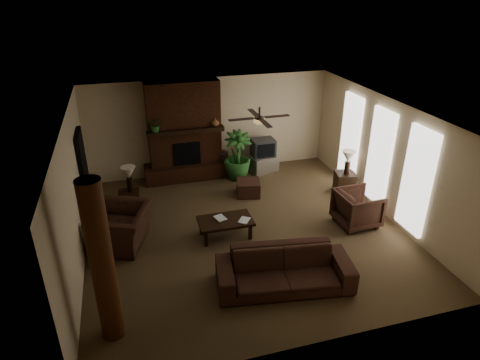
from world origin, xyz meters
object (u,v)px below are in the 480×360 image
object	(u,v)px
coffee_table	(225,222)
sofa	(285,264)
log_column	(102,264)
armchair_right	(358,207)
armchair_left	(121,221)
lamp_right	(348,158)
side_table_right	(345,182)
ottoman	(248,188)
tv_stand	(263,163)
side_table_left	(130,202)
floor_plant	(238,166)
lamp_left	(129,175)
floor_vase	(223,161)

from	to	relation	value
coffee_table	sofa	bearing A→B (deg)	-71.53
log_column	armchair_right	world-z (taller)	log_column
armchair_left	log_column	bearing A→B (deg)	14.55
lamp_right	side_table_right	bearing A→B (deg)	90.00
lamp_right	ottoman	bearing A→B (deg)	167.25
tv_stand	side_table_left	world-z (taller)	side_table_left
armchair_left	floor_plant	size ratio (longest dim) A/B	0.92
log_column	sofa	bearing A→B (deg)	6.38
floor_plant	lamp_right	world-z (taller)	lamp_right
armchair_right	tv_stand	distance (m)	3.64
ottoman	side_table_left	distance (m)	3.08
sofa	lamp_left	distance (m)	4.53
lamp_left	tv_stand	bearing A→B (deg)	19.31
lamp_left	side_table_right	world-z (taller)	lamp_left
tv_stand	floor_plant	size ratio (longest dim) A/B	0.60
tv_stand	floor_vase	xyz separation A→B (m)	(-1.22, 0.13, 0.18)
log_column	lamp_left	xyz separation A→B (m)	(0.52, 4.02, -0.40)
log_column	floor_vase	world-z (taller)	log_column
tv_stand	log_column	bearing A→B (deg)	-147.47
floor_vase	side_table_right	xyz separation A→B (m)	(2.90, -2.00, -0.16)
ottoman	lamp_left	size ratio (longest dim) A/B	0.92
side_table_left	side_table_right	bearing A→B (deg)	-4.69
coffee_table	floor_vase	bearing A→B (deg)	77.23
floor_vase	sofa	bearing A→B (deg)	-91.01
armchair_right	ottoman	world-z (taller)	armchair_right
armchair_right	ottoman	bearing A→B (deg)	40.91
log_column	tv_stand	distance (m)	7.06
sofa	lamp_right	bearing A→B (deg)	55.00
coffee_table	side_table_right	size ratio (longest dim) A/B	2.18
ottoman	side_table_left	world-z (taller)	side_table_left
side_table_left	side_table_right	size ratio (longest dim) A/B	1.00
log_column	armchair_left	bearing A→B (deg)	84.81
side_table_right	armchair_left	bearing A→B (deg)	-171.15
lamp_left	side_table_right	bearing A→B (deg)	-5.15
log_column	lamp_left	distance (m)	4.08
armchair_left	side_table_right	size ratio (longest dim) A/B	2.36
sofa	side_table_left	bearing A→B (deg)	134.72
log_column	side_table_right	xyz separation A→B (m)	(6.10, 3.52, -1.12)
log_column	floor_vase	xyz separation A→B (m)	(3.20, 5.52, -0.97)
armchair_right	tv_stand	bearing A→B (deg)	15.75
armchair_left	tv_stand	bearing A→B (deg)	143.40
floor_vase	side_table_left	distance (m)	3.14
coffee_table	side_table_left	bearing A→B (deg)	139.51
tv_stand	side_table_left	bearing A→B (deg)	-178.58
coffee_table	lamp_right	size ratio (longest dim) A/B	1.85
armchair_left	lamp_left	xyz separation A→B (m)	(0.28, 1.42, 0.43)
lamp_left	lamp_right	world-z (taller)	same
floor_vase	floor_plant	size ratio (longest dim) A/B	0.55
ottoman	lamp_left	xyz separation A→B (m)	(-3.02, -0.04, 0.80)
tv_stand	coffee_table	bearing A→B (deg)	-140.23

